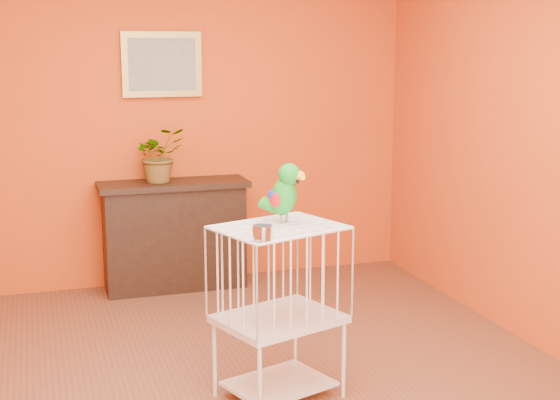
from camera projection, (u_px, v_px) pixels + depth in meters
name	position (u px, v px, depth m)	size (l,w,h in m)	color
ground	(237.00, 395.00, 4.28)	(4.50, 4.50, 0.00)	brown
room_shell	(233.00, 106.00, 3.98)	(4.50, 4.50, 4.50)	#C44512
console_cabinet	(174.00, 235.00, 6.12)	(1.15, 0.41, 0.86)	black
potted_plant	(159.00, 161.00, 5.99)	(0.38, 0.42, 0.33)	#26722D
framed_picture	(162.00, 64.00, 6.02)	(0.62, 0.04, 0.50)	#B08C3F
birdcage	(279.00, 310.00, 4.17)	(0.74, 0.65, 0.95)	silver
feed_cup	(262.00, 232.00, 3.78)	(0.10, 0.10, 0.07)	silver
parrot	(284.00, 192.00, 4.15)	(0.23, 0.27, 0.33)	#59544C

